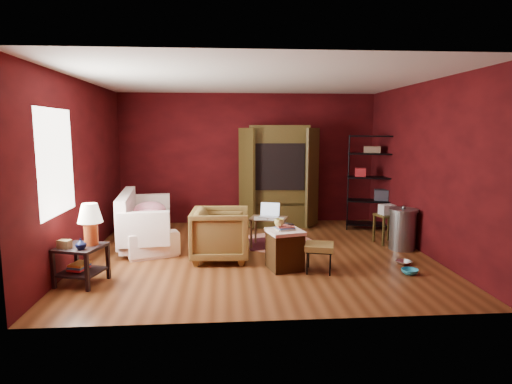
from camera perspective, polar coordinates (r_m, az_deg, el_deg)
room at (r=6.83m, az=-0.20°, el=3.09°), size 5.54×5.04×2.84m
sofa at (r=7.85m, az=-14.75°, el=-3.91°), size 1.26×2.13×0.80m
armchair at (r=6.71m, az=-4.71°, el=-5.29°), size 0.86×0.91×0.90m
pet_bowl_steel at (r=6.91m, az=19.15°, el=-8.21°), size 0.23×0.13×0.23m
pet_bowl_turquoise at (r=6.49m, az=19.85°, el=-9.28°), size 0.25×0.15×0.23m
vase at (r=5.92m, az=-22.32°, el=-6.44°), size 0.15×0.16×0.14m
mug at (r=6.14m, az=3.10°, el=-3.96°), size 0.16×0.13×0.14m
side_table at (r=6.08m, az=-21.76°, el=-5.45°), size 0.67×0.67×1.07m
sofa_cushions at (r=7.81m, az=-14.79°, el=-3.83°), size 1.06×2.13×0.86m
hamper at (r=6.29m, az=3.86°, el=-7.56°), size 0.58×0.58×0.67m
footstool at (r=6.22m, az=8.45°, el=-7.35°), size 0.49×0.49×0.41m
rug_round at (r=7.80m, az=2.64°, el=-6.70°), size 1.61×1.61×0.01m
rug_oriental at (r=7.76m, az=2.39°, el=-6.72°), size 1.31×1.06×0.01m
laptop_desk at (r=7.38m, az=1.70°, el=-3.85°), size 0.71×0.61×0.76m
tv_armoire at (r=8.99m, az=3.03°, el=2.40°), size 1.67×0.92×2.12m
wire_shelving at (r=8.98m, az=15.16°, el=1.80°), size 1.02×0.66×1.92m
small_stand at (r=7.98m, az=17.03°, el=-2.87°), size 0.42×0.42×0.71m
trash_can at (r=7.70m, az=18.97°, el=-4.67°), size 0.51×0.51×0.75m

